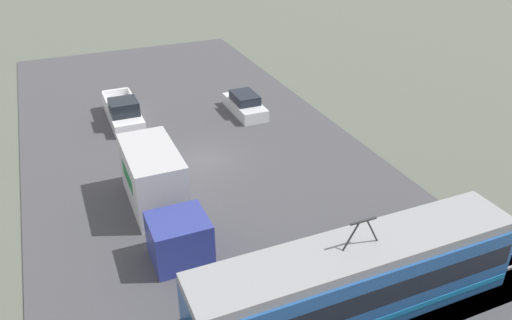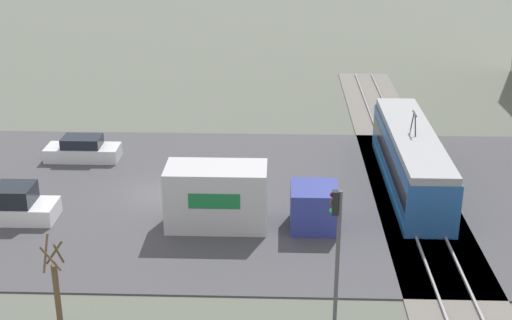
{
  "view_description": "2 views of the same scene",
  "coord_description": "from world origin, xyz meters",
  "px_view_note": "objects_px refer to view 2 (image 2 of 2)",
  "views": [
    {
      "loc": [
        7.51,
        26.07,
        15.0
      ],
      "look_at": [
        -1.65,
        4.67,
        2.05
      ],
      "focal_mm": 35.0,
      "sensor_mm": 36.0,
      "label": 1
    },
    {
      "loc": [
        36.24,
        6.73,
        16.53
      ],
      "look_at": [
        0.3,
        5.49,
        2.33
      ],
      "focal_mm": 50.0,
      "sensor_mm": 36.0,
      "label": 2
    }
  ],
  "objects_px": {
    "sedan_car_0": "(83,150)",
    "street_tree": "(56,287)",
    "pickup_truck": "(3,206)",
    "box_truck": "(240,199)",
    "light_rail_tram": "(411,160)",
    "traffic_light_pole": "(336,242)"
  },
  "relations": [
    {
      "from": "box_truck",
      "to": "street_tree",
      "type": "bearing_deg",
      "value": -37.05
    },
    {
      "from": "box_truck",
      "to": "traffic_light_pole",
      "type": "xyz_separation_m",
      "value": [
        8.63,
        4.13,
        2.23
      ]
    },
    {
      "from": "light_rail_tram",
      "to": "pickup_truck",
      "type": "height_order",
      "value": "light_rail_tram"
    },
    {
      "from": "sedan_car_0",
      "to": "light_rail_tram",
      "type": "bearing_deg",
      "value": 80.22
    },
    {
      "from": "light_rail_tram",
      "to": "traffic_light_pole",
      "type": "bearing_deg",
      "value": -20.64
    },
    {
      "from": "street_tree",
      "to": "sedan_car_0",
      "type": "bearing_deg",
      "value": -168.15
    },
    {
      "from": "pickup_truck",
      "to": "sedan_car_0",
      "type": "relative_size",
      "value": 1.26
    },
    {
      "from": "sedan_car_0",
      "to": "street_tree",
      "type": "distance_m",
      "value": 18.14
    },
    {
      "from": "light_rail_tram",
      "to": "traffic_light_pole",
      "type": "height_order",
      "value": "traffic_light_pole"
    },
    {
      "from": "pickup_truck",
      "to": "street_tree",
      "type": "bearing_deg",
      "value": 31.52
    },
    {
      "from": "light_rail_tram",
      "to": "sedan_car_0",
      "type": "distance_m",
      "value": 20.15
    },
    {
      "from": "traffic_light_pole",
      "to": "street_tree",
      "type": "distance_m",
      "value": 11.01
    },
    {
      "from": "box_truck",
      "to": "pickup_truck",
      "type": "xyz_separation_m",
      "value": [
        -0.33,
        -12.32,
        -0.77
      ]
    },
    {
      "from": "pickup_truck",
      "to": "traffic_light_pole",
      "type": "bearing_deg",
      "value": 61.44
    },
    {
      "from": "light_rail_tram",
      "to": "street_tree",
      "type": "relative_size",
      "value": 3.43
    },
    {
      "from": "box_truck",
      "to": "pickup_truck",
      "type": "relative_size",
      "value": 1.5
    },
    {
      "from": "light_rail_tram",
      "to": "pickup_truck",
      "type": "distance_m",
      "value": 22.36
    },
    {
      "from": "sedan_car_0",
      "to": "street_tree",
      "type": "height_order",
      "value": "street_tree"
    },
    {
      "from": "pickup_truck",
      "to": "street_tree",
      "type": "height_order",
      "value": "street_tree"
    },
    {
      "from": "box_truck",
      "to": "traffic_light_pole",
      "type": "relative_size",
      "value": 1.46
    },
    {
      "from": "box_truck",
      "to": "pickup_truck",
      "type": "height_order",
      "value": "box_truck"
    },
    {
      "from": "light_rail_tram",
      "to": "street_tree",
      "type": "distance_m",
      "value": 21.55
    }
  ]
}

